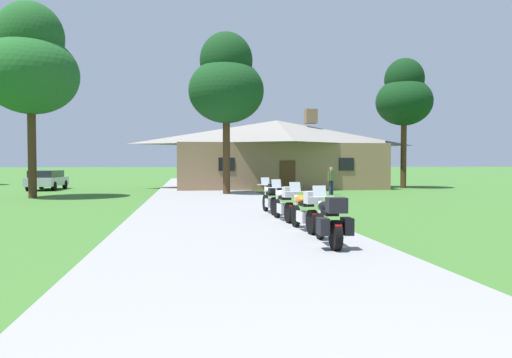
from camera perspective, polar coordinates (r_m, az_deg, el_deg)
The scene contains 12 objects.
ground_plane at distance 21.27m, azimuth -5.13°, elevation -3.22°, with size 500.00×500.00×0.00m, color #386628.
asphalt_driveway at distance 19.28m, azimuth -4.79°, elevation -3.65°, with size 6.40×80.00×0.06m, color gray.
motorcycle_black_nearest_to_camera at distance 10.43m, azimuth 9.06°, elevation -5.18°, with size 0.77×2.08×1.30m.
motorcycle_orange_second_in_row at distance 12.64m, azimuth 6.06°, elevation -3.88°, with size 0.66×2.08×1.30m.
motorcycle_white_third_in_row at distance 14.89m, azimuth 3.46°, elevation -3.00°, with size 0.66×2.08×1.30m.
motorcycle_silver_farthest_in_row at distance 17.04m, azimuth 1.81°, elevation -2.39°, with size 0.66×2.08×1.30m.
stone_lodge at distance 36.46m, azimuth 2.54°, elevation 3.18°, with size 16.16×8.57×6.18m.
bystander_olive_shirt_near_lodge at distance 28.58m, azimuth 9.21°, elevation -0.03°, with size 0.49×0.36×1.69m.
tree_right_of_lodge at distance 38.15m, azimuth 17.71°, elevation 9.71°, with size 4.30×4.30×10.01m.
tree_left_near at distance 28.72m, azimuth -25.91°, elevation 12.60°, with size 5.06×5.06×10.66m.
tree_by_lodge_front at distance 28.68m, azimuth -3.67°, elevation 11.73°, with size 4.55×4.55×9.81m.
parked_silver_suv_far_left at distance 36.88m, azimuth -24.24°, elevation -0.01°, with size 1.94×4.61×1.40m.
Camera 1 is at (-1.20, -1.15, 1.88)m, focal length 32.62 mm.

